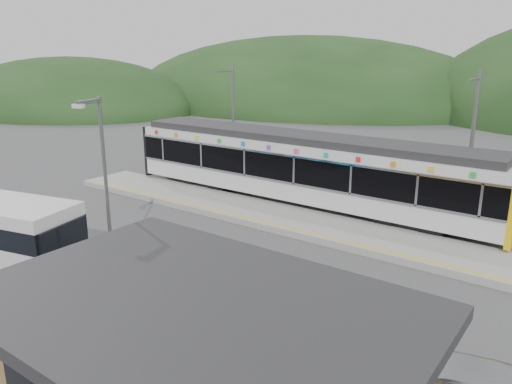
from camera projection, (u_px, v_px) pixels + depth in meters
The scene contains 9 objects.
ground at pixel (237, 241), 21.17m from camera, with size 120.00×120.00×0.00m, color #4C4C4F.
hills at pixel (423, 236), 21.78m from camera, with size 146.00×149.00×26.00m.
platform at pixel (280, 218), 23.70m from camera, with size 26.00×3.20×0.30m, color #9E9E99.
yellow_line at pixel (264, 222), 22.64m from camera, with size 26.00×0.10×0.01m, color yellow.
train at pixel (301, 167), 25.54m from camera, with size 20.44×3.01×3.74m.
catenary_mast_west at pixel (233, 120), 30.79m from camera, with size 0.18×1.80×7.00m.
catenary_mast_east at pixel (471, 144), 22.87m from camera, with size 0.18×1.80×7.00m.
station_shelter at pixel (195, 364), 10.35m from camera, with size 9.20×6.20×3.00m.
lamp_post at pixel (102, 178), 16.19m from camera, with size 0.40×1.16×6.42m.
Camera 1 is at (12.30, -15.52, 7.83)m, focal length 35.00 mm.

